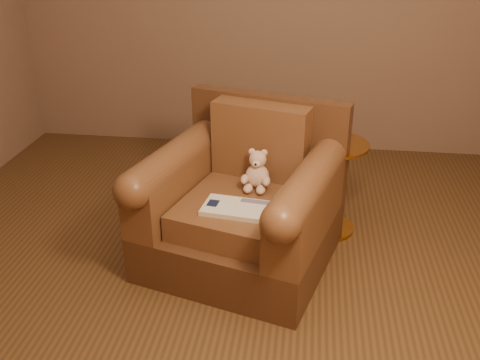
# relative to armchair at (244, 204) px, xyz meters

# --- Properties ---
(floor) EXTENTS (4.00, 4.00, 0.00)m
(floor) POSITION_rel_armchair_xyz_m (-0.15, -0.20, -0.35)
(floor) COLOR brown
(floor) RESTS_ON ground
(armchair) EXTENTS (1.22, 1.19, 0.90)m
(armchair) POSITION_rel_armchair_xyz_m (0.00, 0.00, 0.00)
(armchair) COLOR #4E2E1A
(armchair) RESTS_ON floor
(teddy_bear) EXTENTS (0.17, 0.20, 0.24)m
(teddy_bear) POSITION_rel_armchair_xyz_m (0.07, 0.07, 0.17)
(teddy_bear) COLOR beige
(teddy_bear) RESTS_ON armchair
(guidebook) EXTENTS (0.38, 0.26, 0.03)m
(guidebook) POSITION_rel_armchair_xyz_m (-0.02, -0.22, 0.10)
(guidebook) COLOR beige
(guidebook) RESTS_ON armchair
(side_table) EXTENTS (0.44, 0.44, 0.61)m
(side_table) POSITION_rel_armchair_xyz_m (0.51, 0.37, -0.02)
(side_table) COLOR #C08534
(side_table) RESTS_ON floor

